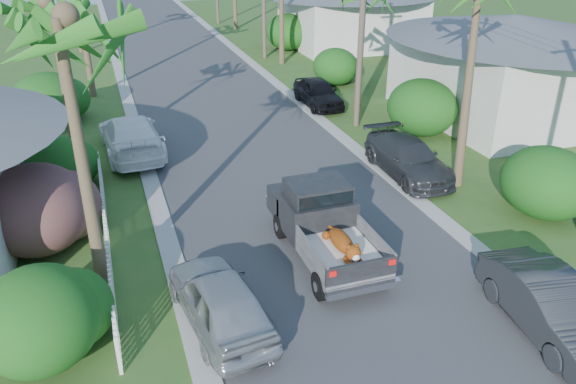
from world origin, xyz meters
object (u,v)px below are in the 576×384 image
object	(u,v)px
palm_l_a	(57,19)
house_right_near	(509,71)
parked_car_rn	(550,306)
parked_car_rm	(408,158)
pickup_truck	(321,219)
parked_car_ln	(220,300)
parked_car_lf	(131,136)
house_right_far	(351,17)
utility_pole_b	(362,25)
parked_car_rf	(318,93)
palm_l_b	(50,3)

from	to	relation	value
palm_l_a	house_right_near	size ratio (longest dim) A/B	0.91
parked_car_rn	parked_car_rm	xyz separation A→B (m)	(1.40, 9.00, -0.02)
pickup_truck	house_right_near	world-z (taller)	house_right_near
parked_car_ln	parked_car_lf	distance (m)	11.87
palm_l_a	parked_car_ln	bearing A→B (deg)	-38.58
pickup_truck	house_right_far	bearing A→B (deg)	63.85
pickup_truck	house_right_far	distance (m)	29.75
house_right_far	parked_car_rm	bearing A→B (deg)	-109.36
pickup_truck	utility_pole_b	bearing A→B (deg)	59.50
pickup_truck	parked_car_rn	distance (m)	6.30
parked_car_rf	palm_l_b	bearing A→B (deg)	-158.69
parked_car_lf	parked_car_rf	bearing A→B (deg)	-162.29
palm_l_b	palm_l_a	bearing A→B (deg)	-86.19
palm_l_b	house_right_far	size ratio (longest dim) A/B	0.82
palm_l_a	house_right_far	xyz separation A→B (m)	(19.20, 27.00, -4.81)
palm_l_a	palm_l_b	size ratio (longest dim) A/B	1.11
pickup_truck	house_right_near	distance (m)	15.77
palm_l_b	parked_car_rn	bearing A→B (deg)	-52.93
parked_car_ln	palm_l_a	world-z (taller)	palm_l_a
parked_car_ln	house_right_near	size ratio (longest dim) A/B	0.46
parked_car_rn	utility_pole_b	bearing A→B (deg)	88.62
parked_car_ln	utility_pole_b	distance (m)	15.67
parked_car_rn	house_right_near	distance (m)	16.74
parked_car_rf	house_right_far	world-z (taller)	house_right_far
palm_l_a	house_right_near	xyz separation A→B (m)	(19.20, 9.00, -4.71)
parked_car_rf	palm_l_a	xyz separation A→B (m)	(-11.20, -13.41, 6.24)
parked_car_rf	utility_pole_b	distance (m)	5.22
parked_car_ln	palm_l_b	bearing A→B (deg)	-81.31
parked_car_rm	parked_car_rf	xyz separation A→B (m)	(0.00, 9.18, 0.02)
palm_l_a	parked_car_rf	bearing A→B (deg)	50.13
parked_car_rf	palm_l_b	xyz separation A→B (m)	(-11.80, -4.41, 5.45)
house_right_near	utility_pole_b	size ratio (longest dim) A/B	1.00
parked_car_rn	parked_car_lf	size ratio (longest dim) A/B	0.77
parked_car_rf	palm_l_b	world-z (taller)	palm_l_b
house_right_near	parked_car_ln	bearing A→B (deg)	-146.29
pickup_truck	parked_car_lf	bearing A→B (deg)	115.80
palm_l_a	parked_car_lf	bearing A→B (deg)	81.05
parked_car_lf	utility_pole_b	world-z (taller)	utility_pole_b
palm_l_a	palm_l_b	bearing A→B (deg)	93.81
parked_car_rf	parked_car_ln	world-z (taller)	parked_car_ln
parked_car_rm	utility_pole_b	world-z (taller)	utility_pole_b
parked_car_ln	parked_car_rf	bearing A→B (deg)	-126.47
house_right_near	pickup_truck	bearing A→B (deg)	-146.46
parked_car_rm	house_right_far	distance (m)	24.18
palm_l_a	utility_pole_b	world-z (taller)	utility_pole_b
palm_l_b	house_right_near	world-z (taller)	palm_l_b
parked_car_rf	palm_l_b	size ratio (longest dim) A/B	0.55
parked_car_lf	house_right_far	xyz separation A→B (m)	(17.66, 17.25, 1.33)
parked_car_rm	utility_pole_b	bearing A→B (deg)	84.64
parked_car_lf	utility_pole_b	xyz separation A→B (m)	(10.26, 0.25, 3.81)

